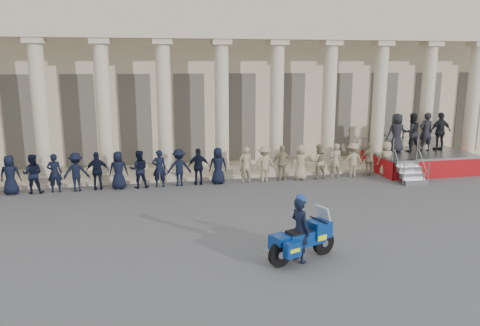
% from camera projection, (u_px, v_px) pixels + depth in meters
% --- Properties ---
extents(ground, '(90.00, 90.00, 0.00)m').
position_uv_depth(ground, '(223.00, 241.00, 14.12)').
color(ground, '#464649').
rests_on(ground, ground).
extents(building, '(40.00, 12.50, 9.00)m').
position_uv_depth(building, '(181.00, 76.00, 27.29)').
color(building, '#BFAF8F').
rests_on(building, ground).
extents(officer_rank, '(21.68, 0.62, 1.63)m').
position_uv_depth(officer_rank, '(163.00, 168.00, 20.16)').
color(officer_rank, black).
rests_on(officer_rank, ground).
extents(reviewing_stand, '(4.66, 4.37, 2.86)m').
position_uv_depth(reviewing_stand, '(418.00, 141.00, 23.02)').
color(reviewing_stand, gray).
rests_on(reviewing_stand, ground).
extents(motorcycle, '(2.11, 1.26, 1.42)m').
position_uv_depth(motorcycle, '(303.00, 239.00, 12.65)').
color(motorcycle, black).
rests_on(motorcycle, ground).
extents(rider, '(0.64, 0.77, 1.89)m').
position_uv_depth(rider, '(300.00, 228.00, 12.52)').
color(rider, black).
rests_on(rider, ground).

